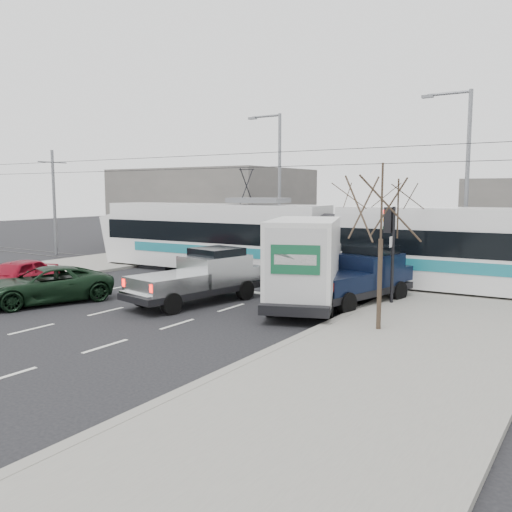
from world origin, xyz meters
The scene contains 15 objects.
ground centered at (0.00, 0.00, 0.00)m, with size 120.00×120.00×0.00m, color black.
sidewalk_right centered at (9.00, 0.00, 0.07)m, with size 6.00×60.00×0.15m, color gray.
rails centered at (0.00, 10.00, 0.01)m, with size 60.00×1.60×0.03m, color #33302D.
building_left centered at (-14.00, 22.00, 3.00)m, with size 14.00×10.00×6.00m, color slate.
bare_tree centered at (7.60, 2.50, 3.79)m, with size 2.40×2.40×5.00m.
traffic_signal centered at (6.47, 6.50, 2.74)m, with size 0.44×0.44×3.60m.
street_lamp_near centered at (7.31, 14.00, 5.11)m, with size 2.38×0.25×9.00m.
street_lamp_far centered at (-4.19, 16.00, 5.11)m, with size 2.38×0.25×9.00m.
catenary centered at (0.00, 10.00, 3.88)m, with size 60.00×0.20×7.00m.
tram centered at (2.38, 10.24, 1.91)m, with size 26.53×4.04×5.39m.
silver_pickup centered at (0.14, 3.26, 1.03)m, with size 3.00×5.97×2.07m.
box_truck centered at (3.95, 4.64, 1.64)m, with size 4.50×7.01×3.32m.
navy_pickup centered at (5.40, 6.32, 1.09)m, with size 3.05×5.53×2.21m.
green_car centered at (-4.85, -0.25, 0.70)m, with size 2.31×5.01×1.39m, color black.
red_car centered at (-7.42, 0.17, 0.73)m, with size 1.73×4.31×1.47m, color maroon.
Camera 1 is at (13.33, -13.01, 4.34)m, focal length 38.00 mm.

